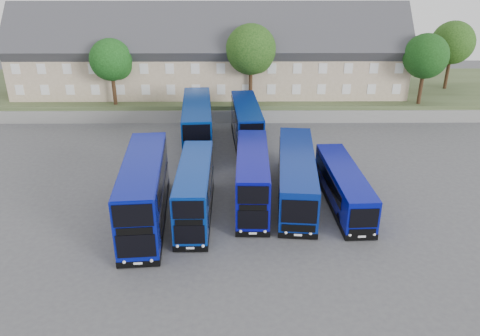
{
  "coord_description": "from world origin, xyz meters",
  "views": [
    {
      "loc": [
        0.31,
        -28.71,
        17.98
      ],
      "look_at": [
        0.6,
        6.1,
        2.2
      ],
      "focal_mm": 35.0,
      "sensor_mm": 36.0,
      "label": 1
    }
  ],
  "objects_px": {
    "tree_west": "(112,61)",
    "tree_far": "(453,44)",
    "dd_front_mid": "(195,191)",
    "tree_mid": "(252,51)",
    "coach_east_a": "(296,177)",
    "tree_east": "(426,58)",
    "dd_front_left": "(144,192)"
  },
  "relations": [
    {
      "from": "dd_front_left",
      "to": "coach_east_a",
      "type": "xyz_separation_m",
      "value": [
        11.53,
        3.79,
        -0.57
      ]
    },
    {
      "from": "dd_front_left",
      "to": "tree_west",
      "type": "xyz_separation_m",
      "value": [
        -7.46,
        23.56,
        4.7
      ]
    },
    {
      "from": "tree_east",
      "to": "tree_far",
      "type": "bearing_deg",
      "value": 49.4
    },
    {
      "from": "dd_front_left",
      "to": "coach_east_a",
      "type": "distance_m",
      "value": 12.15
    },
    {
      "from": "tree_east",
      "to": "coach_east_a",
      "type": "bearing_deg",
      "value": -130.72
    },
    {
      "from": "tree_west",
      "to": "tree_east",
      "type": "xyz_separation_m",
      "value": [
        36.0,
        0.0,
        0.34
      ]
    },
    {
      "from": "tree_mid",
      "to": "tree_far",
      "type": "height_order",
      "value": "tree_mid"
    },
    {
      "from": "dd_front_mid",
      "to": "tree_east",
      "type": "bearing_deg",
      "value": 42.09
    },
    {
      "from": "tree_far",
      "to": "coach_east_a",
      "type": "bearing_deg",
      "value": -130.69
    },
    {
      "from": "tree_mid",
      "to": "tree_east",
      "type": "xyz_separation_m",
      "value": [
        20.0,
        -0.5,
        -0.68
      ]
    },
    {
      "from": "dd_front_left",
      "to": "tree_mid",
      "type": "bearing_deg",
      "value": 65.81
    },
    {
      "from": "dd_front_mid",
      "to": "tree_east",
      "type": "xyz_separation_m",
      "value": [
        24.95,
        22.74,
        5.39
      ]
    },
    {
      "from": "dd_front_mid",
      "to": "tree_east",
      "type": "height_order",
      "value": "tree_east"
    },
    {
      "from": "coach_east_a",
      "to": "tree_mid",
      "type": "height_order",
      "value": "tree_mid"
    },
    {
      "from": "tree_west",
      "to": "tree_far",
      "type": "height_order",
      "value": "tree_far"
    },
    {
      "from": "tree_west",
      "to": "tree_far",
      "type": "distance_m",
      "value": 42.58
    },
    {
      "from": "dd_front_left",
      "to": "dd_front_mid",
      "type": "relative_size",
      "value": 1.19
    },
    {
      "from": "tree_east",
      "to": "tree_far",
      "type": "distance_m",
      "value": 9.23
    },
    {
      "from": "tree_east",
      "to": "tree_mid",
      "type": "bearing_deg",
      "value": 178.57
    },
    {
      "from": "tree_west",
      "to": "tree_east",
      "type": "height_order",
      "value": "tree_east"
    },
    {
      "from": "dd_front_left",
      "to": "coach_east_a",
      "type": "relative_size",
      "value": 0.91
    },
    {
      "from": "tree_west",
      "to": "tree_far",
      "type": "xyz_separation_m",
      "value": [
        42.0,
        7.0,
        0.68
      ]
    },
    {
      "from": "dd_front_mid",
      "to": "tree_far",
      "type": "height_order",
      "value": "tree_far"
    },
    {
      "from": "dd_front_left",
      "to": "tree_mid",
      "type": "height_order",
      "value": "tree_mid"
    },
    {
      "from": "dd_front_mid",
      "to": "tree_far",
      "type": "relative_size",
      "value": 1.18
    },
    {
      "from": "tree_west",
      "to": "tree_mid",
      "type": "height_order",
      "value": "tree_mid"
    },
    {
      "from": "dd_front_mid",
      "to": "tree_mid",
      "type": "distance_m",
      "value": 24.53
    },
    {
      "from": "coach_east_a",
      "to": "tree_mid",
      "type": "xyz_separation_m",
      "value": [
        -2.99,
        20.26,
        6.3
      ]
    },
    {
      "from": "dd_front_left",
      "to": "tree_mid",
      "type": "xyz_separation_m",
      "value": [
        8.54,
        24.06,
        5.72
      ]
    },
    {
      "from": "coach_east_a",
      "to": "tree_west",
      "type": "distance_m",
      "value": 27.91
    },
    {
      "from": "coach_east_a",
      "to": "tree_far",
      "type": "bearing_deg",
      "value": 54.43
    },
    {
      "from": "dd_front_left",
      "to": "tree_east",
      "type": "distance_m",
      "value": 37.35
    }
  ]
}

